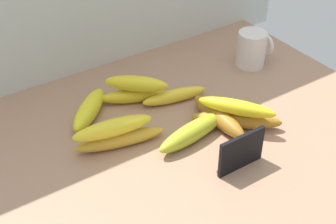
% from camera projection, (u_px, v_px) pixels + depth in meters
% --- Properties ---
extents(counter_top, '(1.10, 0.76, 0.03)m').
position_uv_depth(counter_top, '(165.00, 152.00, 1.04)').
color(counter_top, '#A1785D').
rests_on(counter_top, ground).
extents(chalkboard_sign, '(0.11, 0.02, 0.08)m').
position_uv_depth(chalkboard_sign, '(241.00, 153.00, 0.96)').
color(chalkboard_sign, black).
rests_on(chalkboard_sign, counter_top).
extents(coffee_mug, '(0.09, 0.08, 0.10)m').
position_uv_depth(coffee_mug, '(252.00, 49.00, 1.28)').
color(coffee_mug, silver).
rests_on(coffee_mug, counter_top).
extents(banana_0, '(0.17, 0.06, 0.03)m').
position_uv_depth(banana_0, '(174.00, 96.00, 1.16)').
color(banana_0, yellow).
rests_on(banana_0, counter_top).
extents(banana_1, '(0.05, 0.18, 0.04)m').
position_uv_depth(banana_1, '(219.00, 116.00, 1.08)').
color(banana_1, '#A77121').
rests_on(banana_1, counter_top).
extents(banana_2, '(0.15, 0.15, 0.04)m').
position_uv_depth(banana_2, '(89.00, 109.00, 1.10)').
color(banana_2, yellow).
rests_on(banana_2, counter_top).
extents(banana_3, '(0.16, 0.09, 0.04)m').
position_uv_depth(banana_3, '(133.00, 96.00, 1.16)').
color(banana_3, yellow).
rests_on(banana_3, counter_top).
extents(banana_4, '(0.20, 0.08, 0.03)m').
position_uv_depth(banana_4, '(120.00, 139.00, 1.02)').
color(banana_4, gold).
rests_on(banana_4, counter_top).
extents(banana_5, '(0.18, 0.16, 0.04)m').
position_uv_depth(banana_5, '(236.00, 120.00, 1.08)').
color(banana_5, '#A4721E').
rests_on(banana_5, counter_top).
extents(banana_6, '(0.20, 0.07, 0.04)m').
position_uv_depth(banana_6, '(193.00, 132.00, 1.04)').
color(banana_6, gold).
rests_on(banana_6, counter_top).
extents(banana_7, '(0.14, 0.13, 0.04)m').
position_uv_depth(banana_7, '(136.00, 84.00, 1.13)').
color(banana_7, yellow).
rests_on(banana_7, banana_3).
extents(banana_8, '(0.13, 0.16, 0.03)m').
position_uv_depth(banana_8, '(237.00, 107.00, 1.05)').
color(banana_8, yellow).
rests_on(banana_8, banana_5).
extents(banana_9, '(0.18, 0.06, 0.04)m').
position_uv_depth(banana_9, '(113.00, 128.00, 1.00)').
color(banana_9, yellow).
rests_on(banana_9, banana_4).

